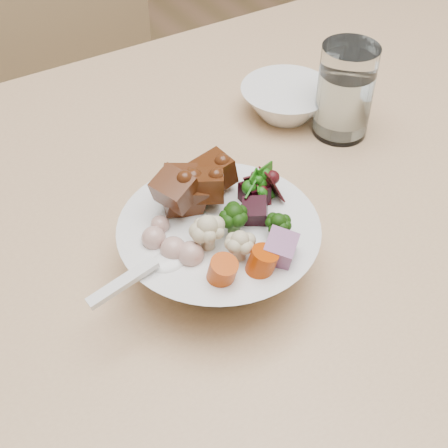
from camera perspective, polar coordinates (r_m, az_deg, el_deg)
The scene contains 6 objects.
dining_table at distance 0.94m, azimuth 19.08°, elevation 2.05°, with size 1.74×0.98×0.82m.
chair_far at distance 1.41m, azimuth -10.38°, elevation 6.58°, with size 0.45×0.45×0.86m.
food_bowl at distance 0.66m, azimuth -0.41°, elevation -1.70°, with size 0.21×0.21×0.11m.
soup_spoon at distance 0.60m, azimuth -6.14°, elevation -3.99°, with size 0.11×0.03×0.02m.
water_glass at distance 0.86m, azimuth 10.95°, elevation 11.51°, with size 0.07×0.07×0.13m.
side_bowl at distance 0.90m, azimuth 5.71°, elevation 11.09°, with size 0.13×0.13×0.04m, color white, non-canonical shape.
Camera 1 is at (-0.46, -0.51, 1.32)m, focal length 50.00 mm.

